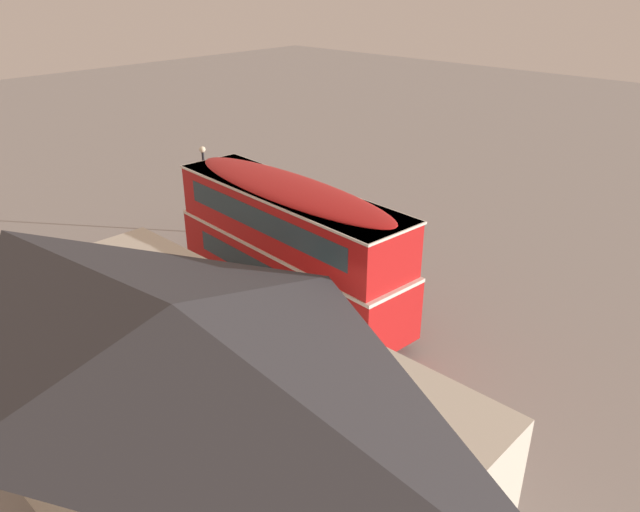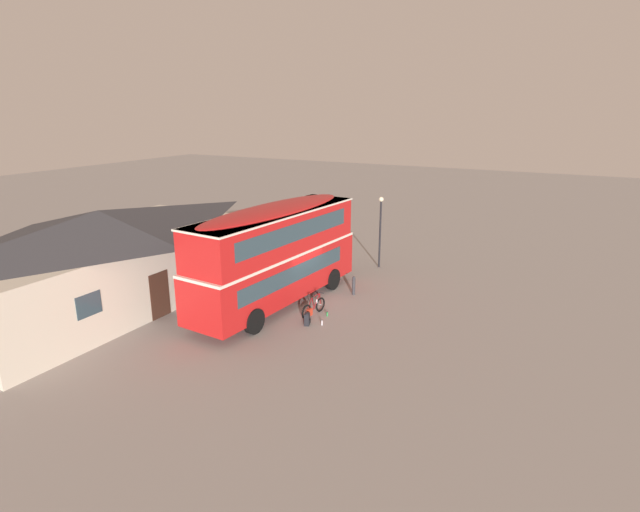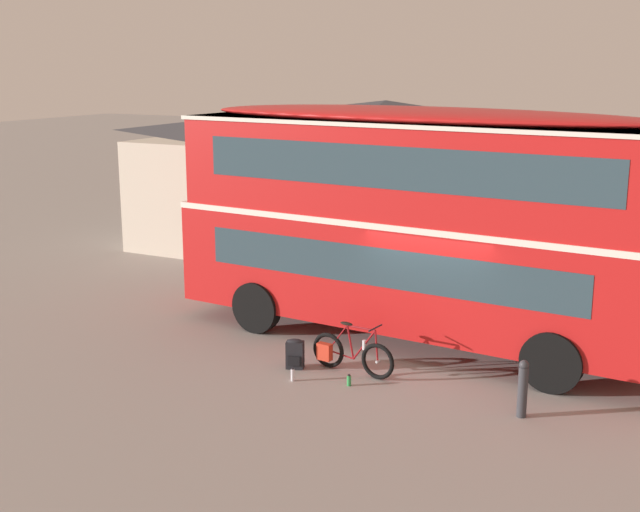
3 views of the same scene
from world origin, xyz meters
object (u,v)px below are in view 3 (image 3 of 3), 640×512
water_bottle_clear_plastic (293,375)px  kerb_bollard (523,388)px  backpack_on_ground (295,353)px  water_bottle_green_metal (349,380)px  double_decker_bus (419,216)px  touring_bicycle (349,354)px

water_bottle_clear_plastic → kerb_bollard: 4.10m
backpack_on_ground → water_bottle_clear_plastic: (0.27, -0.59, -0.18)m
water_bottle_clear_plastic → water_bottle_green_metal: (1.01, 0.25, -0.02)m
double_decker_bus → water_bottle_clear_plastic: size_ratio=41.80×
backpack_on_ground → water_bottle_clear_plastic: 0.67m
water_bottle_green_metal → kerb_bollard: 3.09m
double_decker_bus → backpack_on_ground: bearing=-121.2°
touring_bicycle → kerb_bollard: touring_bicycle is taller
backpack_on_ground → touring_bicycle: bearing=13.8°
touring_bicycle → kerb_bollard: size_ratio=1.80×
backpack_on_ground → kerb_bollard: bearing=-3.7°
backpack_on_ground → water_bottle_clear_plastic: backpack_on_ground is taller
touring_bicycle → backpack_on_ground: touring_bicycle is taller
touring_bicycle → kerb_bollard: 3.37m
double_decker_bus → kerb_bollard: double_decker_bus is taller
backpack_on_ground → water_bottle_green_metal: backpack_on_ground is taller
water_bottle_green_metal → water_bottle_clear_plastic: bearing=-165.9°
touring_bicycle → water_bottle_clear_plastic: touring_bicycle is taller
touring_bicycle → water_bottle_clear_plastic: bearing=-131.5°
double_decker_bus → water_bottle_green_metal: size_ratio=49.11×
touring_bicycle → water_bottle_clear_plastic: 1.14m
water_bottle_clear_plastic → backpack_on_ground: bearing=114.4°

